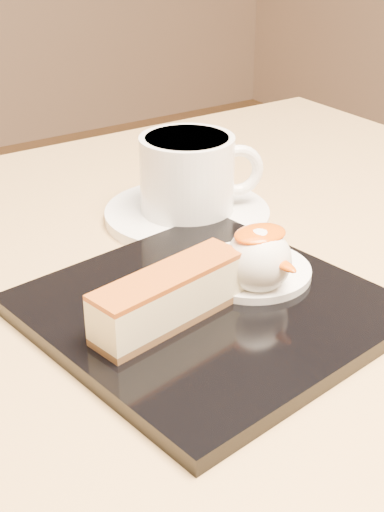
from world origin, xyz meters
TOP-DOWN VIEW (x-y plane):
  - table at (0.00, 0.00)m, footprint 0.80×0.80m
  - dessert_plate at (-0.05, -0.01)m, footprint 0.25×0.25m
  - cheesecake at (-0.08, -0.01)m, footprint 0.12×0.05m
  - cream_smear at (0.00, 0.01)m, footprint 0.09×0.09m
  - ice_cream_scoop at (-0.01, -0.01)m, footprint 0.05×0.05m
  - mango_sauce at (-0.00, -0.01)m, footprint 0.04×0.03m
  - mint_sprig at (-0.03, 0.03)m, footprint 0.04×0.03m
  - saucer at (0.03, 0.14)m, footprint 0.15×0.15m
  - coffee_cup at (0.04, 0.14)m, footprint 0.11×0.08m

SIDE VIEW (x-z plane):
  - table at x=0.00m, z-range 0.20..0.92m
  - saucer at x=0.03m, z-range 0.72..0.73m
  - dessert_plate at x=-0.05m, z-range 0.72..0.73m
  - cream_smear at x=0.00m, z-range 0.73..0.74m
  - mint_sprig at x=-0.03m, z-range 0.74..0.74m
  - cheesecake at x=-0.08m, z-range 0.73..0.77m
  - ice_cream_scoop at x=-0.01m, z-range 0.73..0.78m
  - coffee_cup at x=0.04m, z-range 0.73..0.80m
  - mango_sauce at x=0.00m, z-range 0.77..0.78m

